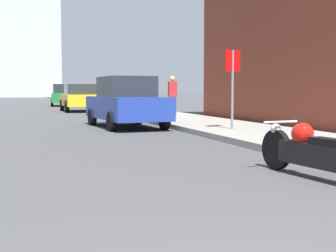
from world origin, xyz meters
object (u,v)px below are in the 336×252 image
Objects in this scene: parked_car_blue at (126,103)px; parked_car_yellow at (80,98)px; parked_car_green at (63,95)px; motorcycle at (313,151)px; pedestrian at (172,95)px; stop_sign at (233,75)px.

parked_car_yellow is at bearing 85.74° from parked_car_blue.
parked_car_blue is at bearing -86.07° from parked_car_green.
parked_car_yellow is 1.01× the size of parked_car_green.
parked_car_green is (-0.67, 32.67, 0.47)m from motorcycle.
motorcycle is 1.37× the size of pedestrian.
pedestrian reaches higher than parked_car_blue.
parked_car_blue reaches higher than motorcycle.
stop_sign reaches higher than parked_car_blue.
stop_sign is (2.34, -3.29, 0.83)m from parked_car_blue.
stop_sign is (2.46, -26.23, 0.81)m from parked_car_green.
motorcycle is at bearing -89.70° from parked_car_yellow.
motorcycle is at bearing -91.31° from parked_car_blue.
pedestrian is at bearing 85.47° from stop_sign.
motorcycle is 9.76m from parked_car_blue.
stop_sign reaches higher than motorcycle.
parked_car_yellow is at bearing 84.69° from motorcycle.
parked_car_green is 19.22m from pedestrian.
pedestrian is (2.91, 3.95, 0.20)m from parked_car_blue.
motorcycle is 0.53× the size of parked_car_blue.
stop_sign reaches higher than parked_car_green.
pedestrian is (2.36, 13.68, 0.65)m from motorcycle.
motorcycle is 6.80m from stop_sign.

